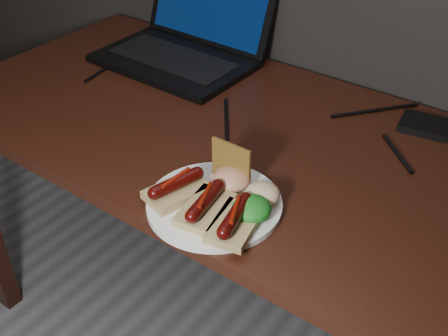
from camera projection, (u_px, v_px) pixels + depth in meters
desk at (230, 159)px, 1.31m from camera, size 1.40×0.70×0.75m
laptop at (187, 39)px, 1.52m from camera, size 0.41×0.35×0.25m
hard_drive at (425, 125)px, 1.25m from camera, size 0.12×0.10×0.02m
desk_cables at (262, 106)px, 1.32m from camera, size 0.85×0.40×0.01m
plate at (214, 204)px, 1.03m from camera, size 0.27×0.27×0.01m
bread_sausage_left at (177, 188)px, 1.03m from camera, size 0.10×0.13×0.04m
bread_sausage_center at (205, 206)px, 0.99m from camera, size 0.09×0.12×0.04m
bread_sausage_right at (235, 220)px, 0.96m from camera, size 0.09×0.13×0.04m
crispbread at (231, 163)px, 1.05m from camera, size 0.09×0.01×0.08m
salad_greens at (252, 209)px, 0.98m from camera, size 0.07×0.07×0.04m
salsa_mound at (232, 178)px, 1.05m from camera, size 0.07×0.07×0.04m
coleslaw_mound at (262, 194)px, 1.01m from camera, size 0.06×0.06×0.04m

